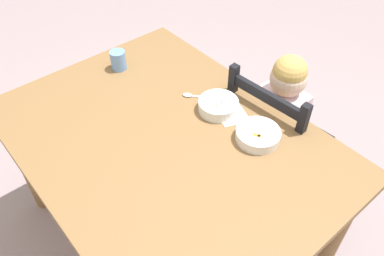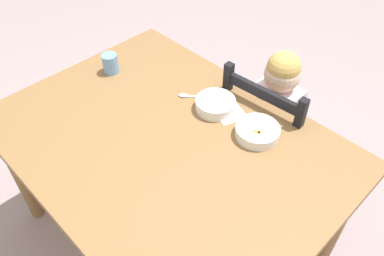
% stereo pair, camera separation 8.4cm
% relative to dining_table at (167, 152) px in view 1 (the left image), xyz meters
% --- Properties ---
extents(ground_plane, '(8.00, 8.00, 0.00)m').
position_rel_dining_table_xyz_m(ground_plane, '(0.00, 0.00, -0.67)').
color(ground_plane, gray).
extents(dining_table, '(1.44, 1.06, 0.76)m').
position_rel_dining_table_xyz_m(dining_table, '(0.00, 0.00, 0.00)').
color(dining_table, brown).
rests_on(dining_table, ground).
extents(dining_chair, '(0.45, 0.45, 0.90)m').
position_rel_dining_table_xyz_m(dining_chair, '(0.14, 0.58, -0.22)').
color(dining_chair, black).
rests_on(dining_chair, ground).
extents(child_figure, '(0.32, 0.31, 0.96)m').
position_rel_dining_table_xyz_m(child_figure, '(0.13, 0.57, -0.03)').
color(child_figure, silver).
rests_on(child_figure, ground).
extents(bowl_of_peas, '(0.18, 0.18, 0.05)m').
position_rel_dining_table_xyz_m(bowl_of_peas, '(0.01, 0.28, 0.12)').
color(bowl_of_peas, white).
rests_on(bowl_of_peas, dining_table).
extents(bowl_of_carrots, '(0.18, 0.18, 0.05)m').
position_rel_dining_table_xyz_m(bowl_of_carrots, '(0.25, 0.28, 0.12)').
color(bowl_of_carrots, white).
rests_on(bowl_of_carrots, dining_table).
extents(spoon, '(0.12, 0.10, 0.01)m').
position_rel_dining_table_xyz_m(spoon, '(-0.13, 0.25, 0.10)').
color(spoon, silver).
rests_on(spoon, dining_table).
extents(drinking_cup, '(0.08, 0.08, 0.10)m').
position_rel_dining_table_xyz_m(drinking_cup, '(-0.54, 0.12, 0.14)').
color(drinking_cup, '#6898DF').
rests_on(drinking_cup, dining_table).
extents(paper_napkin, '(0.17, 0.16, 0.00)m').
position_rel_dining_table_xyz_m(paper_napkin, '(0.07, 0.31, 0.09)').
color(paper_napkin, white).
rests_on(paper_napkin, dining_table).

